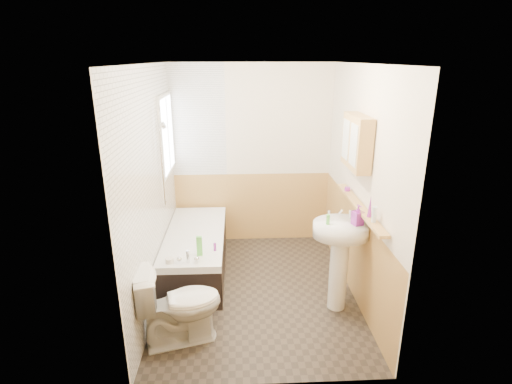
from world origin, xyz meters
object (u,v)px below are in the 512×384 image
toilet (179,305)px  medicine_cabinet (357,142)px  pine_shelf (359,207)px  sink (340,248)px  bathtub (196,251)px

toilet → medicine_cabinet: bearing=-82.8°
pine_shelf → toilet: bearing=-162.8°
sink → pine_shelf: (0.20, 0.11, 0.40)m
sink → medicine_cabinet: 1.09m
bathtub → medicine_cabinet: medicine_cabinet is taller
toilet → medicine_cabinet: (1.77, 0.75, 1.36)m
pine_shelf → medicine_cabinet: (-0.03, 0.19, 0.63)m
toilet → sink: 1.69m
sink → pine_shelf: size_ratio=0.76×
bathtub → toilet: bearing=-91.3°
bathtub → pine_shelf: (1.77, -0.73, 0.83)m
bathtub → toilet: (-0.03, -1.29, 0.11)m
bathtub → pine_shelf: size_ratio=1.16×
pine_shelf → medicine_cabinet: 0.66m
medicine_cabinet → sink: bearing=-120.3°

